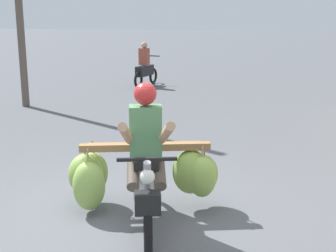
% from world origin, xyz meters
% --- Properties ---
extents(ground_plane, '(120.00, 120.00, 0.00)m').
position_xyz_m(ground_plane, '(0.00, 0.00, 0.00)').
color(ground_plane, '#56595E').
extents(motorbike_main_loaded, '(1.82, 1.80, 1.58)m').
position_xyz_m(motorbike_main_loaded, '(0.22, 0.28, 0.52)').
color(motorbike_main_loaded, black).
rests_on(motorbike_main_loaded, ground).
extents(motorbike_distant_ahead_left, '(0.54, 1.61, 1.40)m').
position_xyz_m(motorbike_distant_ahead_left, '(-2.47, 9.67, 0.57)').
color(motorbike_distant_ahead_left, black).
rests_on(motorbike_distant_ahead_left, ground).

